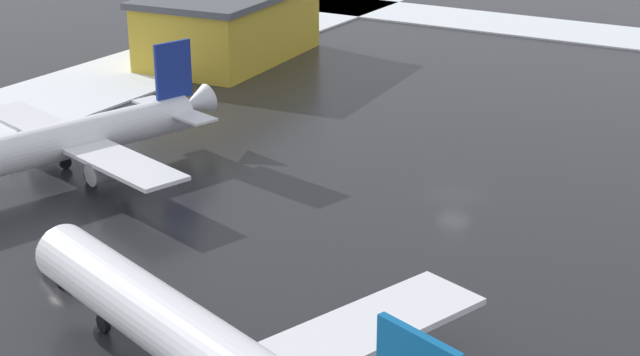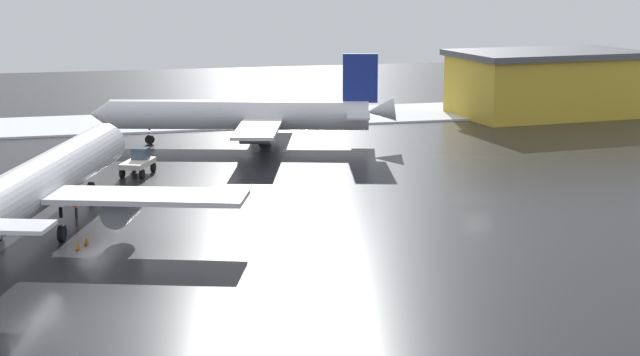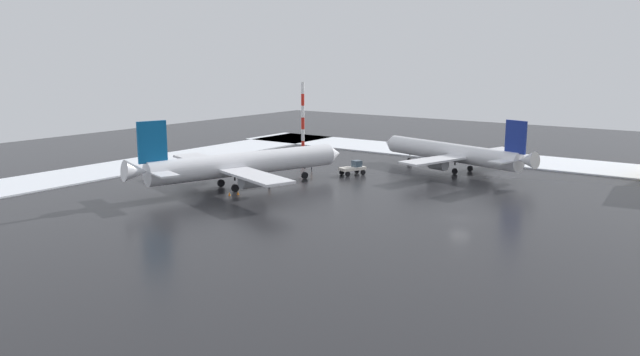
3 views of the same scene
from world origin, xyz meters
TOP-DOWN VIEW (x-y plane):
  - ground_plane at (0.00, 0.00)m, footprint 240.00×240.00m
  - snow_bank_far at (0.00, -50.00)m, footprint 152.00×16.00m
  - airplane_parked_portside at (14.81, -31.41)m, footprint 34.23×28.80m
  - pushback_tug at (27.88, -17.84)m, footprint 3.89×5.10m
  - cargo_hangar at (-28.74, -43.87)m, footprint 26.25×17.19m

SIDE VIEW (x-z plane):
  - ground_plane at x=0.00m, z-range 0.00..0.00m
  - snow_bank_far at x=0.00m, z-range 0.00..0.26m
  - pushback_tug at x=27.88m, z-range 0.03..2.53m
  - airplane_parked_portside at x=14.81m, z-range -1.76..8.61m
  - cargo_hangar at x=-28.74m, z-range 0.04..8.84m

